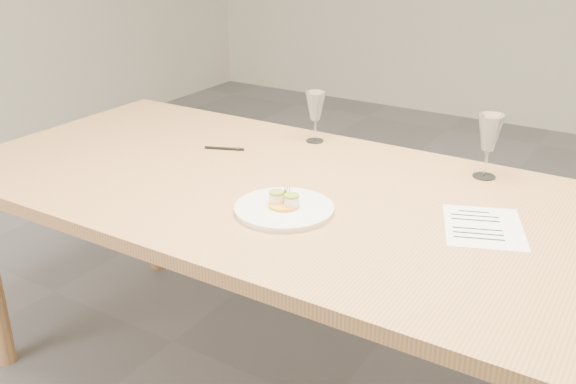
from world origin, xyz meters
The scene contains 6 objects.
dining_table centered at (0.00, 0.00, 0.68)m, with size 2.40×1.00×0.75m.
dinner_plate centered at (-0.07, -0.16, 0.76)m, with size 0.27×0.27×0.07m.
recipe_sheet centered at (0.41, 0.03, 0.75)m, with size 0.27×0.30×0.00m.
ballpoint_pen centered at (-0.50, 0.16, 0.75)m, with size 0.13×0.06×0.01m.
wine_glass_0 centered at (-0.29, 0.40, 0.87)m, with size 0.07×0.07×0.18m.
wine_glass_1 centered at (0.31, 0.37, 0.89)m, with size 0.08×0.08×0.19m.
Camera 1 is at (0.76, -1.47, 1.47)m, focal length 40.00 mm.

